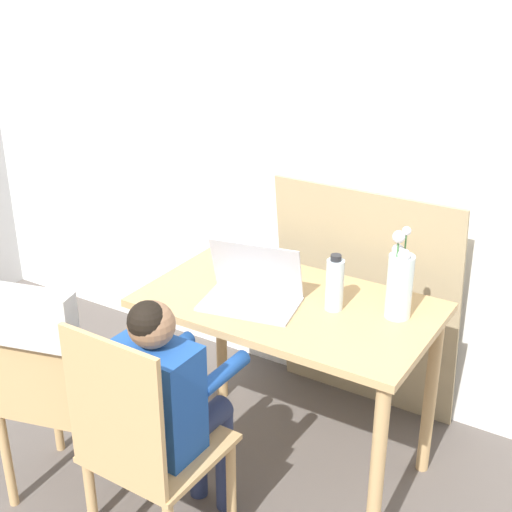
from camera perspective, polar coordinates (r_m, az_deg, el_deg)
wall_back at (r=3.11m, az=7.21°, el=9.88°), size 6.40×0.05×2.50m
dining_table at (r=2.73m, az=2.58°, el=-5.76°), size 1.09×0.64×0.76m
chair_occupied at (r=2.42m, az=-8.92°, el=-15.05°), size 0.41×0.41×0.95m
chair_spare at (r=2.64m, az=-16.91°, el=-8.18°), size 0.49×0.52×0.96m
person_seated at (r=2.42m, az=-7.00°, el=-11.06°), size 0.30×0.43×1.00m
laptop at (r=2.65m, az=-0.32°, el=-2.63°), size 0.39×0.29×0.23m
flower_vase at (r=2.55m, az=11.44°, el=-1.97°), size 0.09×0.09×0.34m
water_bottle at (r=2.59m, az=6.31°, el=-2.24°), size 0.07×0.07×0.22m
cardboard_panel at (r=3.18m, az=8.71°, el=-3.71°), size 0.84×0.17×1.08m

